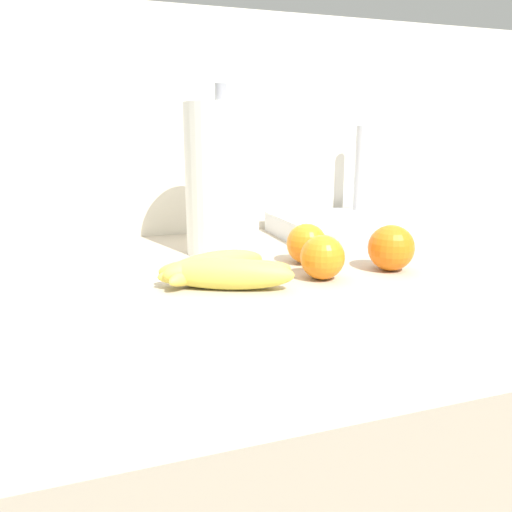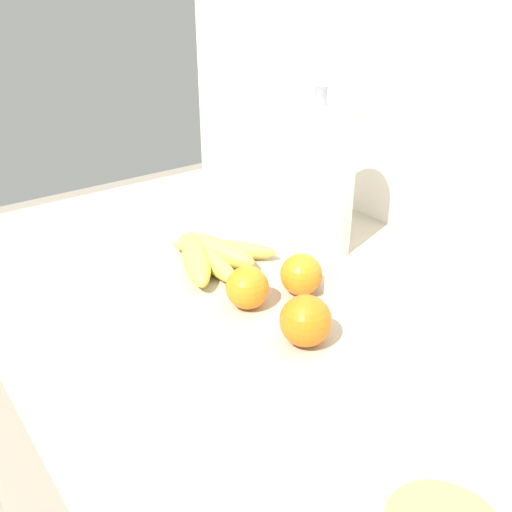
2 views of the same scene
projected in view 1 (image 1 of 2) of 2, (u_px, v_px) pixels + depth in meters
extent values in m
cube|color=#ADA08C|center=(369.00, 499.00, 0.89)|extent=(1.41, 0.74, 0.85)
cube|color=silver|center=(286.00, 308.00, 1.20)|extent=(1.81, 0.06, 1.30)
ellipsoid|color=#E1CE4C|center=(226.00, 274.00, 0.67)|extent=(0.19, 0.12, 0.04)
ellipsoid|color=#E2CC4C|center=(226.00, 273.00, 0.69)|extent=(0.19, 0.05, 0.03)
ellipsoid|color=#E7D04C|center=(216.00, 266.00, 0.71)|extent=(0.17, 0.09, 0.04)
ellipsoid|color=#DEC34C|center=(208.00, 267.00, 0.73)|extent=(0.16, 0.15, 0.03)
sphere|color=orange|center=(307.00, 244.00, 0.81)|extent=(0.07, 0.07, 0.07)
sphere|color=orange|center=(322.00, 257.00, 0.72)|extent=(0.06, 0.06, 0.06)
sphere|color=orange|center=(389.00, 248.00, 0.76)|extent=(0.07, 0.07, 0.07)
cylinder|color=white|center=(222.00, 180.00, 0.86)|extent=(0.13, 0.13, 0.26)
cylinder|color=gray|center=(222.00, 171.00, 0.86)|extent=(0.02, 0.02, 0.29)
cube|color=#B7BABF|center=(381.00, 226.00, 1.02)|extent=(0.41, 0.27, 0.04)
cylinder|color=#B2B2B7|center=(360.00, 168.00, 1.08)|extent=(0.02, 0.02, 0.18)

